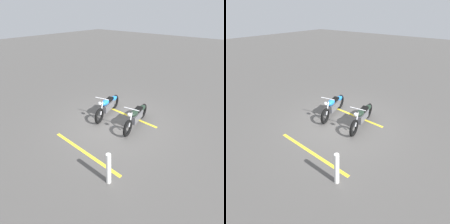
{
  "view_description": "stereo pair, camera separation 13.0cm",
  "coord_description": "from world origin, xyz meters",
  "views": [
    {
      "loc": [
        5.35,
        4.33,
        4.29
      ],
      "look_at": [
        0.27,
        0.0,
        0.65
      ],
      "focal_mm": 30.47,
      "sensor_mm": 36.0,
      "label": 1
    },
    {
      "loc": [
        5.43,
        4.23,
        4.29
      ],
      "look_at": [
        0.27,
        0.0,
        0.65
      ],
      "focal_mm": 30.47,
      "sensor_mm": 36.0,
      "label": 2
    }
  ],
  "objects": [
    {
      "name": "ground_plane",
      "position": [
        0.0,
        0.0,
        0.0
      ],
      "size": [
        60.0,
        60.0,
        0.0
      ],
      "primitive_type": "plane",
      "color": "#514F4C"
    },
    {
      "name": "motorcycle_bright_foreground",
      "position": [
        -0.37,
        -0.77,
        0.46
      ],
      "size": [
        2.19,
        0.81,
        1.04
      ],
      "rotation": [
        0.0,
        0.0,
        0.25
      ],
      "color": "black",
      "rests_on": "ground"
    },
    {
      "name": "motorcycle_dark_foreground",
      "position": [
        -0.41,
        0.74,
        0.46
      ],
      "size": [
        2.21,
        0.73,
        1.04
      ],
      "rotation": [
        0.0,
        0.0,
        0.19
      ],
      "color": "black",
      "rests_on": "ground"
    },
    {
      "name": "bollard_post",
      "position": [
        2.55,
        1.83,
        0.5
      ],
      "size": [
        0.14,
        0.14,
        1.01
      ],
      "primitive_type": "cylinder",
      "color": "white",
      "rests_on": "ground"
    },
    {
      "name": "parking_stripe_near",
      "position": [
        -0.86,
        -0.09,
        0.0
      ],
      "size": [
        0.22,
        3.2,
        0.01
      ],
      "primitive_type": "cube",
      "rotation": [
        0.0,
        0.0,
        1.54
      ],
      "color": "yellow",
      "rests_on": "ground"
    },
    {
      "name": "parking_stripe_mid",
      "position": [
        2.14,
        0.38,
        0.0
      ],
      "size": [
        0.22,
        3.2,
        0.01
      ],
      "primitive_type": "cube",
      "rotation": [
        0.0,
        0.0,
        1.54
      ],
      "color": "yellow",
      "rests_on": "ground"
    }
  ]
}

